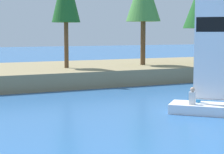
% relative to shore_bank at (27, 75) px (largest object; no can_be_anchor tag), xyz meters
% --- Properties ---
extents(shore_bank, '(80.00, 10.59, 1.10)m').
position_rel_shore_bank_xyz_m(shore_bank, '(0.00, 0.00, 0.00)').
color(shore_bank, '#897A56').
rests_on(shore_bank, ground).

